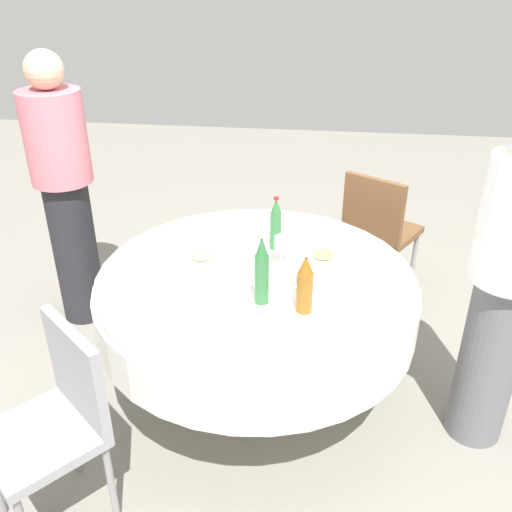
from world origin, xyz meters
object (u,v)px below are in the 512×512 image
at_px(dining_table, 256,300).
at_px(bottle_amber_mid, 305,285).
at_px(person_front, 65,191).
at_px(plate_left, 262,223).
at_px(bottle_green_outer, 276,225).
at_px(plate_near, 324,257).
at_px(wine_glass_north, 300,265).
at_px(person_mid, 508,284).
at_px(bottle_green_right, 262,271).
at_px(wine_glass_right, 282,244).
at_px(plate_south, 202,258).
at_px(chair_far, 58,414).
at_px(chair_west, 378,226).
at_px(plate_inner, 243,344).
at_px(bottle_clear_front, 260,264).

height_order(dining_table, bottle_amber_mid, bottle_amber_mid).
height_order(dining_table, person_front, person_front).
bearing_deg(dining_table, plate_left, -176.23).
xyz_separation_m(bottle_green_outer, plate_near, (0.09, 0.24, -0.12)).
xyz_separation_m(wine_glass_north, person_front, (-0.69, -1.39, 0.00)).
xyz_separation_m(plate_near, person_mid, (0.29, 0.77, 0.08)).
xyz_separation_m(bottle_green_right, wine_glass_right, (-0.33, 0.06, -0.04)).
xyz_separation_m(bottle_amber_mid, person_front, (-0.88, -1.42, -0.02)).
relative_size(plate_near, person_mid, 0.16).
relative_size(bottle_green_right, person_front, 0.20).
bearing_deg(plate_near, person_mid, 69.52).
xyz_separation_m(wine_glass_right, person_mid, (0.21, 0.97, -0.02)).
bearing_deg(person_mid, plate_south, -92.83).
xyz_separation_m(bottle_green_outer, wine_glass_right, (0.16, 0.05, -0.02)).
bearing_deg(plate_left, bottle_green_right, 6.63).
height_order(plate_south, chair_far, chair_far).
distance_m(dining_table, plate_near, 0.39).
bearing_deg(plate_south, dining_table, 70.81).
xyz_separation_m(bottle_green_outer, person_front, (-0.34, -1.25, -0.02)).
bearing_deg(chair_west, wine_glass_right, -87.84).
bearing_deg(bottle_amber_mid, plate_inner, -39.16).
bearing_deg(plate_south, wine_glass_north, 69.01).
relative_size(wine_glass_right, plate_south, 0.59).
relative_size(dining_table, person_front, 0.93).
xyz_separation_m(plate_south, person_mid, (0.21, 1.36, 0.08)).
height_order(plate_inner, plate_near, plate_near).
height_order(bottle_green_outer, plate_south, bottle_green_outer).
height_order(bottle_green_right, plate_near, bottle_green_right).
relative_size(person_front, chair_west, 1.87).
bearing_deg(bottle_clear_front, bottle_green_outer, 175.36).
bearing_deg(wine_glass_north, plate_south, -110.99).
height_order(plate_inner, plate_left, same).
xyz_separation_m(plate_south, chair_far, (0.86, -0.39, -0.23)).
distance_m(plate_near, chair_far, 1.38).
relative_size(bottle_amber_mid, chair_far, 0.32).
bearing_deg(bottle_clear_front, chair_far, -47.18).
height_order(bottle_clear_front, wine_glass_north, bottle_clear_front).
relative_size(bottle_clear_front, bottle_amber_mid, 0.96).
bearing_deg(wine_glass_north, plate_near, 158.39).
bearing_deg(person_mid, plate_left, -114.13).
bearing_deg(wine_glass_north, person_front, -116.52).
bearing_deg(bottle_clear_front, wine_glass_north, 101.43).
height_order(plate_south, plate_left, plate_south).
distance_m(plate_left, person_mid, 1.29).
relative_size(wine_glass_right, person_mid, 0.09).
height_order(plate_south, person_front, person_front).
distance_m(wine_glass_north, plate_south, 0.52).
bearing_deg(chair_far, plate_left, -74.96).
distance_m(plate_inner, chair_far, 0.75).
height_order(bottle_green_outer, chair_west, bottle_green_outer).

